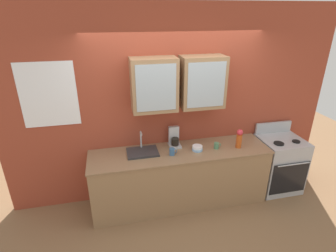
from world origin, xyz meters
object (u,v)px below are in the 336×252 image
sink_faucet (142,152)px  bowl_stack (197,148)px  cup_near_bowls (217,146)px  stove_range (278,164)px  coffee_maker (174,139)px  cup_near_sink (172,152)px  vase (239,138)px

sink_faucet → bowl_stack: size_ratio=2.83×
sink_faucet → cup_near_bowls: (1.08, -0.11, 0.02)m
bowl_stack → cup_near_bowls: cup_near_bowls is taller
stove_range → bowl_stack: bearing=-178.9°
stove_range → coffee_maker: 1.81m
cup_near_sink → coffee_maker: 0.30m
bowl_stack → vase: size_ratio=0.54×
cup_near_bowls → bowl_stack: bearing=178.0°
cup_near_bowls → stove_range: bearing=1.8°
vase → cup_near_bowls: size_ratio=2.67×
cup_near_sink → bowl_stack: bearing=7.1°
bowl_stack → cup_near_sink: cup_near_sink is taller
sink_faucet → cup_near_bowls: 1.08m
bowl_stack → cup_near_bowls: 0.29m
bowl_stack → coffee_maker: 0.37m
stove_range → cup_near_sink: bearing=-177.6°
cup_near_sink → cup_near_bowls: size_ratio=1.06×
bowl_stack → vase: 0.64m
sink_faucet → vase: size_ratio=1.52×
cup_near_sink → coffee_maker: bearing=70.1°
cup_near_bowls → coffee_maker: (-0.58, 0.24, 0.06)m
stove_range → coffee_maker: size_ratio=3.68×
sink_faucet → cup_near_sink: bearing=-20.1°
stove_range → vase: (-0.80, -0.08, 0.59)m
vase → cup_near_bowls: vase is taller
vase → sink_faucet: bearing=174.1°
stove_range → vase: vase is taller
stove_range → coffee_maker: coffee_maker is taller
sink_faucet → bowl_stack: sink_faucet is taller
sink_faucet → bowl_stack: bearing=-7.1°
cup_near_sink → vase: bearing=-0.0°
cup_near_bowls → coffee_maker: coffee_maker is taller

